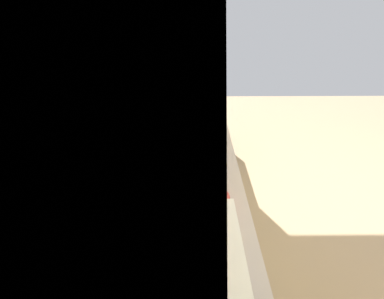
{
  "coord_description": "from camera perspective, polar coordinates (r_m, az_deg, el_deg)",
  "views": [
    {
      "loc": [
        -0.96,
        1.38,
        1.87
      ],
      "look_at": [
        -0.12,
        1.38,
        1.25
      ],
      "focal_mm": 20.92,
      "sensor_mm": 36.0,
      "label": 1
    }
  ],
  "objects": [
    {
      "name": "ground_plane",
      "position": [
        2.52,
        36.04,
        -21.7
      ],
      "size": [
        6.93,
        6.93,
        0.0
      ],
      "primitive_type": "plane",
      "color": "tan"
    },
    {
      "name": "oven_range",
      "position": [
        2.95,
        -0.31,
        8.06
      ],
      "size": [
        0.65,
        0.62,
        1.1
      ],
      "color": "black",
      "rests_on": "ground_plane"
    },
    {
      "name": "wall_back",
      "position": [
        1.13,
        -19.16,
        9.46
      ],
      "size": [
        4.45,
        0.12,
        2.79
      ],
      "primitive_type": "cube",
      "color": "beige",
      "rests_on": "ground_plane"
    },
    {
      "name": "bowl",
      "position": [
        1.21,
        5.25,
        -12.83
      ],
      "size": [
        0.18,
        0.18,
        0.06
      ],
      "color": "#D84C47",
      "rests_on": "counter_run"
    },
    {
      "name": "kettle",
      "position": [
        1.47,
        4.11,
        0.04
      ],
      "size": [
        0.17,
        0.12,
        0.19
      ],
      "color": "black",
      "rests_on": "counter_run"
    },
    {
      "name": "counter_run",
      "position": [
        1.51,
        -0.3,
        -32.7
      ],
      "size": [
        3.47,
        0.62,
        0.92
      ],
      "color": "#D6CC6C",
      "rests_on": "ground_plane"
    },
    {
      "name": "microwave",
      "position": [
        0.85,
        -1.82,
        -32.84
      ],
      "size": [
        0.53,
        0.38,
        0.3
      ],
      "color": "white",
      "rests_on": "counter_run"
    }
  ]
}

